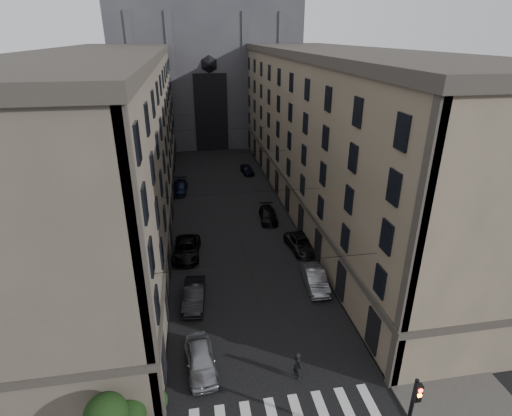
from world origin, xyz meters
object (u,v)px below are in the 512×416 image
traffic_light_right (412,410)px  car_left_near (201,360)px  car_right_midfar (268,215)px  gothic_tower (205,48)px  car_right_near (315,279)px  car_right_far (247,169)px  car_left_far (179,187)px  car_left_midnear (194,295)px  car_left_midfar (187,249)px  car_right_midnear (301,244)px  pedestrian (297,365)px

traffic_light_right → car_left_near: (-10.27, 7.71, -2.48)m
car_left_near → car_right_midfar: bearing=63.1°
gothic_tower → car_right_near: size_ratio=12.11×
car_right_far → gothic_tower: bearing=93.8°
car_left_far → car_right_near: (11.82, -25.15, 0.05)m
car_right_midfar → car_right_far: size_ratio=1.20×
car_left_midnear → car_right_far: 33.53m
traffic_light_right → car_left_midfar: bearing=115.8°
traffic_light_right → car_right_midnear: 22.11m
traffic_light_right → car_left_far: (-11.80, 40.69, -2.55)m
car_left_midnear → car_right_midnear: car_left_midnear is taller
traffic_light_right → car_right_midnear: bearing=88.4°
car_left_midnear → car_left_near: bearing=-82.8°
traffic_light_right → car_left_midfar: size_ratio=0.94×
car_left_near → car_right_far: bearing=72.4°
car_left_midfar → car_left_far: 17.91m
car_left_midfar → car_left_far: (-0.79, 17.89, -0.03)m
car_left_near → pedestrian: pedestrian is taller
car_right_far → car_right_midnear: bearing=-91.7°
car_left_midnear → car_left_midfar: size_ratio=0.87×
traffic_light_right → car_left_near: traffic_light_right is taller
car_right_near → car_right_midnear: (0.58, 6.42, -0.09)m
gothic_tower → car_left_midfar: gothic_tower is taller
car_left_midnear → car_left_far: car_left_midnear is taller
traffic_light_right → car_right_midnear: size_ratio=1.03×
traffic_light_right → car_right_midfar: traffic_light_right is taller
car_left_midnear → car_right_midnear: (11.10, 7.01, -0.09)m
car_right_far → car_right_near: bearing=-93.6°
car_left_near → pedestrian: bearing=-20.8°
car_right_midfar → pedestrian: 23.81m
car_left_far → car_right_far: 12.41m
pedestrian → car_right_near: bearing=-44.1°
car_left_near → car_left_midfar: (-0.74, 15.08, -0.04)m
car_left_near → car_right_far: (9.06, 39.45, -0.13)m
car_left_near → pedestrian: size_ratio=2.35×
car_right_far → car_left_near: bearing=-108.7°
car_left_midfar → car_right_far: 26.26m
gothic_tower → car_left_near: 67.66m
car_right_near → car_left_near: bearing=-139.2°
gothic_tower → pedestrian: (1.42, -67.08, -16.79)m
pedestrian → car_right_far: bearing=-24.6°
car_left_midnear → car_right_near: (10.52, 0.60, -0.00)m
traffic_light_right → car_left_midfar: traffic_light_right is taller
car_left_midnear → car_right_midnear: bearing=37.6°
car_left_midnear → car_right_near: 10.54m
gothic_tower → car_left_near: gothic_tower is taller
pedestrian → car_left_near: bearing=53.5°
car_right_midfar → car_left_midnear: bearing=-117.5°
gothic_tower → car_left_far: gothic_tower is taller
car_left_near → car_right_near: car_left_near is taller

